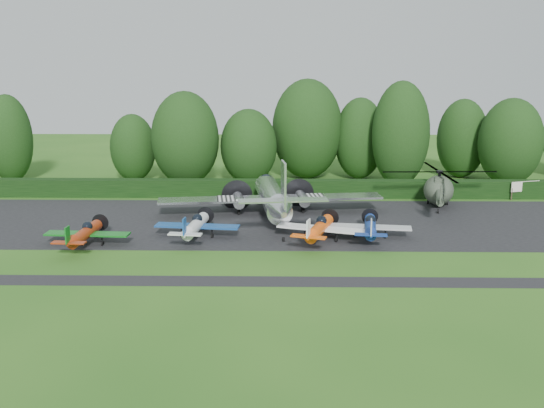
{
  "coord_description": "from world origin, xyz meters",
  "views": [
    {
      "loc": [
        2.62,
        -46.27,
        15.31
      ],
      "look_at": [
        1.75,
        7.15,
        2.5
      ],
      "focal_mm": 40.0,
      "sensor_mm": 36.0,
      "label": 1
    }
  ],
  "objects_px": {
    "transport_plane": "(272,198)",
    "light_plane_orange": "(320,228)",
    "light_plane_red": "(85,233)",
    "helicopter": "(439,188)",
    "sign_board": "(525,187)",
    "light_plane_blue": "(370,226)",
    "light_plane_white": "(196,225)"
  },
  "relations": [
    {
      "from": "light_plane_red",
      "to": "sign_board",
      "type": "distance_m",
      "value": 47.34
    },
    {
      "from": "transport_plane",
      "to": "light_plane_orange",
      "type": "distance_m",
      "value": 9.13
    },
    {
      "from": "light_plane_red",
      "to": "light_plane_blue",
      "type": "distance_m",
      "value": 24.28
    },
    {
      "from": "light_plane_red",
      "to": "helicopter",
      "type": "relative_size",
      "value": 0.53
    },
    {
      "from": "light_plane_white",
      "to": "transport_plane",
      "type": "bearing_deg",
      "value": 41.99
    },
    {
      "from": "transport_plane",
      "to": "light_plane_red",
      "type": "distance_m",
      "value": 18.32
    },
    {
      "from": "light_plane_blue",
      "to": "sign_board",
      "type": "distance_m",
      "value": 25.09
    },
    {
      "from": "light_plane_red",
      "to": "light_plane_orange",
      "type": "xyz_separation_m",
      "value": [
        19.67,
        1.69,
        0.09
      ]
    },
    {
      "from": "transport_plane",
      "to": "sign_board",
      "type": "height_order",
      "value": "transport_plane"
    },
    {
      "from": "helicopter",
      "to": "transport_plane",
      "type": "bearing_deg",
      "value": -177.71
    },
    {
      "from": "light_plane_red",
      "to": "light_plane_blue",
      "type": "height_order",
      "value": "same"
    },
    {
      "from": "light_plane_red",
      "to": "light_plane_orange",
      "type": "distance_m",
      "value": 19.74
    },
    {
      "from": "light_plane_orange",
      "to": "helicopter",
      "type": "distance_m",
      "value": 18.64
    },
    {
      "from": "sign_board",
      "to": "light_plane_orange",
      "type": "bearing_deg",
      "value": -127.66
    },
    {
      "from": "transport_plane",
      "to": "helicopter",
      "type": "relative_size",
      "value": 1.6
    },
    {
      "from": "light_plane_red",
      "to": "sign_board",
      "type": "height_order",
      "value": "light_plane_red"
    },
    {
      "from": "light_plane_white",
      "to": "helicopter",
      "type": "height_order",
      "value": "helicopter"
    },
    {
      "from": "transport_plane",
      "to": "light_plane_red",
      "type": "bearing_deg",
      "value": -140.4
    },
    {
      "from": "light_plane_red",
      "to": "light_plane_white",
      "type": "bearing_deg",
      "value": 11.85
    },
    {
      "from": "transport_plane",
      "to": "helicopter",
      "type": "bearing_deg",
      "value": 22.84
    },
    {
      "from": "light_plane_white",
      "to": "helicopter",
      "type": "relative_size",
      "value": 0.55
    },
    {
      "from": "light_plane_blue",
      "to": "helicopter",
      "type": "bearing_deg",
      "value": 46.08
    },
    {
      "from": "light_plane_red",
      "to": "sign_board",
      "type": "xyz_separation_m",
      "value": [
        43.65,
        18.34,
        0.25
      ]
    },
    {
      "from": "helicopter",
      "to": "sign_board",
      "type": "relative_size",
      "value": 3.86
    },
    {
      "from": "transport_plane",
      "to": "light_plane_blue",
      "type": "relative_size",
      "value": 3.01
    },
    {
      "from": "light_plane_red",
      "to": "helicopter",
      "type": "xyz_separation_m",
      "value": [
        33.06,
        14.63,
        0.94
      ]
    },
    {
      "from": "light_plane_orange",
      "to": "helicopter",
      "type": "xyz_separation_m",
      "value": [
        13.39,
        12.94,
        0.85
      ]
    },
    {
      "from": "transport_plane",
      "to": "light_plane_red",
      "type": "height_order",
      "value": "transport_plane"
    },
    {
      "from": "transport_plane",
      "to": "light_plane_white",
      "type": "bearing_deg",
      "value": -124.45
    },
    {
      "from": "transport_plane",
      "to": "light_plane_blue",
      "type": "distance_m",
      "value": 11.29
    },
    {
      "from": "light_plane_white",
      "to": "helicopter",
      "type": "xyz_separation_m",
      "value": [
        24.14,
        12.19,
        0.89
      ]
    },
    {
      "from": "light_plane_white",
      "to": "light_plane_blue",
      "type": "bearing_deg",
      "value": -5.69
    }
  ]
}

